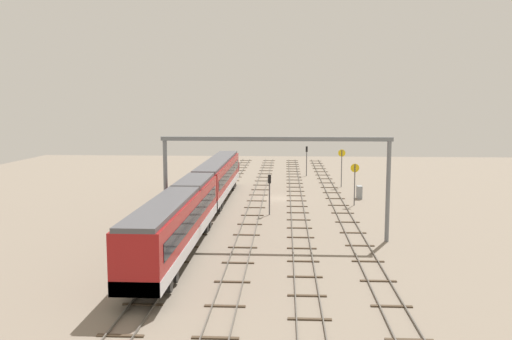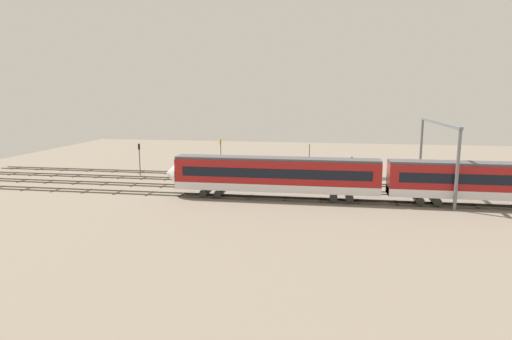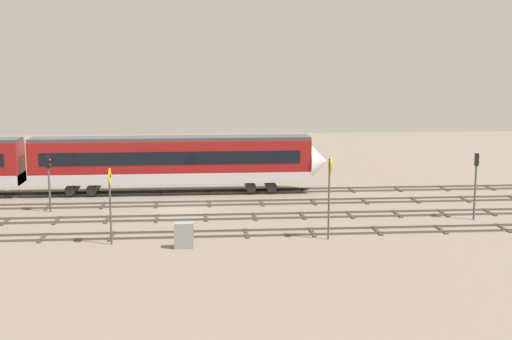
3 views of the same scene
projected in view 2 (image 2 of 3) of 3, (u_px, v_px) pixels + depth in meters
ground_plane at (275, 186)px, 59.68m from camera, size 109.49×109.49×0.00m
track_near_foreground at (280, 176)px, 66.69m from camera, size 93.49×2.40×0.16m
track_second_near at (277, 182)px, 62.01m from camera, size 93.49×2.40×0.16m
track_middle at (272, 189)px, 57.32m from camera, size 93.49×2.40×0.16m
track_with_train at (267, 198)px, 52.63m from camera, size 93.49×2.40×0.16m
train at (379, 180)px, 50.13m from camera, size 50.40×3.24×4.80m
overhead_gantry at (438, 139)px, 55.42m from camera, size 0.40×19.64×8.93m
speed_sign_near_foreground at (309, 154)px, 67.24m from camera, size 0.14×1.00×4.88m
speed_sign_mid_trackside at (221, 150)px, 69.34m from camera, size 0.14×1.02×5.36m
signal_light_trackside_approach at (351, 168)px, 56.96m from camera, size 0.31×0.32×4.29m
signal_light_trackside_departure at (139, 155)px, 66.91m from camera, size 0.31×0.32×4.88m
relay_cabinet at (280, 168)px, 69.56m from camera, size 1.21×0.63×1.60m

